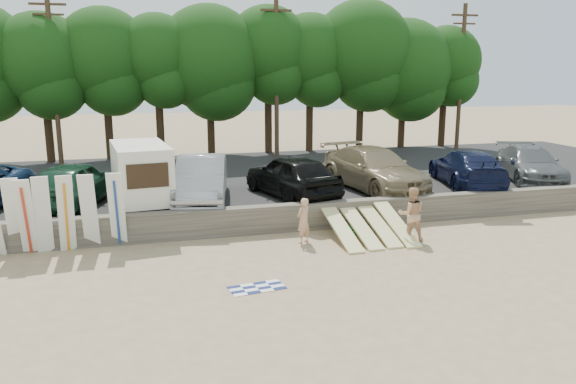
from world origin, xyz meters
The scene contains 27 objects.
ground centered at (0.00, 0.00, 0.00)m, with size 120.00×120.00×0.00m, color tan.
seawall centered at (0.00, 3.00, 0.50)m, with size 44.00×0.50×1.00m, color #6B6356.
parking_lot centered at (0.00, 10.50, 0.35)m, with size 44.00×14.50×0.70m, color #282828.
treeline centered at (0.10, 17.50, 6.43)m, with size 32.87×6.46×9.28m.
utility_poles centered at (2.00, 16.00, 5.43)m, with size 25.80×0.26×9.00m.
box_trailer centered at (-5.88, 5.13, 2.04)m, with size 2.48×3.94×2.39m.
car_1 centered at (-8.37, 6.13, 1.56)m, with size 2.03×5.04×1.72m, color #143826.
car_2 centered at (-3.60, 5.63, 1.58)m, with size 1.86×5.33×1.76m, color #99999E.
car_3 centered at (0.02, 5.45, 1.58)m, with size 2.07×5.14×1.75m, color black.
car_4 centered at (3.82, 5.91, 1.59)m, with size 2.48×6.10×1.77m, color #7F6F51.
car_5 centered at (8.15, 5.61, 1.49)m, with size 2.21×5.45×1.58m, color black.
car_6 centered at (11.61, 5.84, 1.47)m, with size 2.16×5.32×1.54m, color #575A5C.
surfboard_upright_1 centered at (-9.83, 2.64, 1.27)m, with size 0.50×0.06×2.60m, color white.
surfboard_upright_2 centered at (-9.45, 2.45, 1.26)m, with size 0.50×0.06×2.60m, color white.
surfboard_upright_3 centered at (-8.97, 2.52, 1.28)m, with size 0.50×0.06×2.60m, color white.
surfboard_upright_4 centered at (-8.28, 2.52, 1.28)m, with size 0.50×0.06×2.60m, color white.
surfboard_upright_5 centered at (-7.58, 2.57, 1.28)m, with size 0.50×0.06×2.60m, color white.
surfboard_upright_6 centered at (-6.72, 2.58, 1.28)m, with size 0.50×0.06×2.60m, color white.
surfboard_low_0 centered at (0.67, 1.32, 0.42)m, with size 0.56×3.00×0.07m, color #EBE294.
surfboard_low_1 centered at (1.40, 1.43, 0.41)m, with size 0.56×3.00×0.07m, color #EBE294.
surfboard_low_2 centered at (2.11, 1.49, 0.43)m, with size 0.56×3.00×0.07m, color #EBE294.
surfboard_low_3 centered at (2.72, 1.33, 0.47)m, with size 0.56×3.00×0.07m, color #EBE294.
beachgoer_a centered at (-0.67, 1.44, 0.79)m, with size 0.57×0.38×1.57m, color tan.
beachgoer_b centered at (2.98, 0.77, 0.94)m, with size 0.91×0.71×1.88m, color tan.
cooler centered at (1.17, 1.81, 0.16)m, with size 0.38×0.30×0.32m, color #238137.
gear_bag centered at (1.57, 2.31, 0.11)m, with size 0.30×0.25×0.22m, color #D45718.
beach_towel centered at (-3.02, -2.06, 0.01)m, with size 1.50×1.50×0.00m, color white.
Camera 1 is at (-5.90, -16.07, 5.85)m, focal length 35.00 mm.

